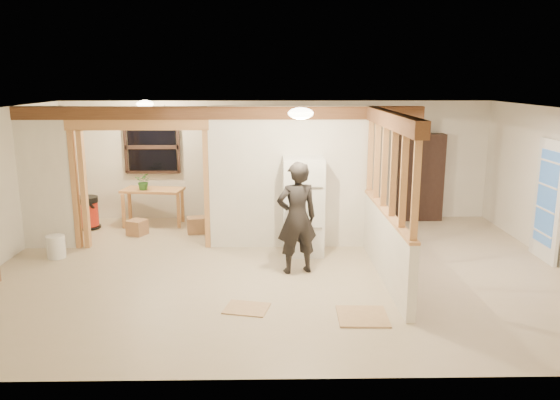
{
  "coord_description": "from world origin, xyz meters",
  "views": [
    {
      "loc": [
        -0.13,
        -8.21,
        2.97
      ],
      "look_at": [
        0.03,
        0.4,
        1.03
      ],
      "focal_mm": 35.0,
      "sensor_mm": 36.0,
      "label": 1
    }
  ],
  "objects_px": {
    "work_table": "(154,207)",
    "shop_vac": "(87,212)",
    "woman": "(297,218)",
    "bookshelf": "(421,177)",
    "refrigerator": "(303,206)"
  },
  "relations": [
    {
      "from": "refrigerator",
      "to": "shop_vac",
      "type": "xyz_separation_m",
      "value": [
        -4.24,
        1.64,
        -0.5
      ]
    },
    {
      "from": "work_table",
      "to": "shop_vac",
      "type": "bearing_deg",
      "value": -160.66
    },
    {
      "from": "shop_vac",
      "to": "bookshelf",
      "type": "height_order",
      "value": "bookshelf"
    },
    {
      "from": "refrigerator",
      "to": "bookshelf",
      "type": "bearing_deg",
      "value": 40.35
    },
    {
      "from": "woman",
      "to": "shop_vac",
      "type": "bearing_deg",
      "value": -47.27
    },
    {
      "from": "refrigerator",
      "to": "woman",
      "type": "xyz_separation_m",
      "value": [
        -0.15,
        -0.95,
        0.04
      ]
    },
    {
      "from": "woman",
      "to": "work_table",
      "type": "height_order",
      "value": "woman"
    },
    {
      "from": "shop_vac",
      "to": "bookshelf",
      "type": "relative_size",
      "value": 0.36
    },
    {
      "from": "woman",
      "to": "bookshelf",
      "type": "xyz_separation_m",
      "value": [
        2.77,
        3.17,
        0.04
      ]
    },
    {
      "from": "work_table",
      "to": "woman",
      "type": "bearing_deg",
      "value": -37.19
    },
    {
      "from": "shop_vac",
      "to": "refrigerator",
      "type": "bearing_deg",
      "value": -21.17
    },
    {
      "from": "work_table",
      "to": "shop_vac",
      "type": "height_order",
      "value": "work_table"
    },
    {
      "from": "shop_vac",
      "to": "woman",
      "type": "bearing_deg",
      "value": -32.39
    },
    {
      "from": "refrigerator",
      "to": "bookshelf",
      "type": "relative_size",
      "value": 0.91
    },
    {
      "from": "refrigerator",
      "to": "work_table",
      "type": "relative_size",
      "value": 1.38
    }
  ]
}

